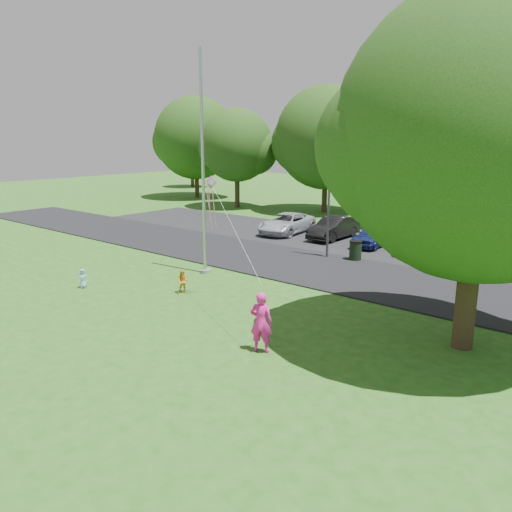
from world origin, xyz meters
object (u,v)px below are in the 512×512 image
Objects in this scene: trash_can at (355,251)px; big_tree at (478,141)px; child_yellow at (183,282)px; street_lamp at (334,189)px; kite at (212,197)px; flagpole at (203,184)px; child_blue at (83,278)px; woman at (261,322)px.

trash_can is 0.10× the size of big_tree.
trash_can is 9.81m from child_yellow.
kite is at bearing -100.26° from street_lamp.
big_tree is (12.01, -1.12, 1.98)m from flagpole.
trash_can is 1.08× the size of child_yellow.
big_tree is 9.35m from kite.
big_tree reaches higher than child_blue.
flagpole is at bearing 103.45° from kite.
street_lamp reaches higher than woman.
child_yellow is at bearing -23.02° from child_blue.
child_yellow is at bearing -61.28° from flagpole.
child_blue is (-14.30, -3.88, -5.73)m from big_tree.
flagpole reaches higher than street_lamp.
child_blue is at bearing -125.22° from street_lamp.
child_blue is at bearing -114.55° from flagpole.
flagpole is 1.64× the size of street_lamp.
big_tree reaches higher than woman.
woman reaches higher than child_yellow.
woman is at bearing -137.31° from big_tree.
kite is (1.46, 0.32, 3.56)m from child_yellow.
flagpole is at bearing 81.88° from child_yellow.
child_yellow is (-2.76, -9.41, -0.04)m from trash_can.
trash_can is 0.57× the size of woman.
flagpole is at bearing 174.67° from big_tree.
woman reaches higher than child_blue.
child_yellow is 1.19× the size of child_blue.
flagpole reaches higher than kite.
woman is (7.59, -5.20, -3.24)m from flagpole.
trash_can is at bearing 7.56° from child_blue.
big_tree is at bearing -5.33° from flagpole.
woman is at bearing -58.38° from child_yellow.
big_tree is 10.74× the size of child_yellow.
trash_can is at bearing 134.96° from big_tree.
child_blue is (-2.29, -5.01, -3.76)m from flagpole.
child_blue is at bearing 172.98° from child_yellow.
street_lamp is 3.28× the size of woman.
kite is at bearing -171.37° from big_tree.
woman is 1.90× the size of child_yellow.
street_lamp is at bearing -92.95° from woman.
kite reaches higher than child_yellow.
kite is (-0.06, -8.77, 0.39)m from street_lamp.
big_tree is 5.67× the size of woman.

